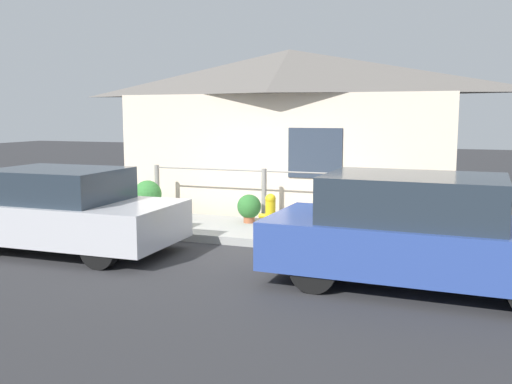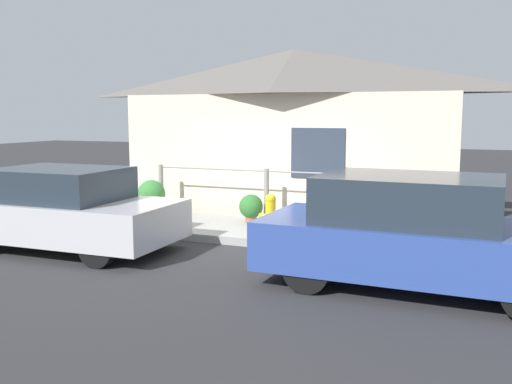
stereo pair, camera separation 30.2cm
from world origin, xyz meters
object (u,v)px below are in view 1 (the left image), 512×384
at_px(car_left, 65,211).
at_px(potted_plant_near_hydrant, 249,207).
at_px(potted_plant_by_fence, 148,195).
at_px(potted_plant_corner, 433,216).
at_px(fire_hydrant, 270,213).
at_px(car_right, 422,232).

distance_m(car_left, potted_plant_near_hydrant, 3.44).
relative_size(car_left, potted_plant_by_fence, 5.15).
distance_m(potted_plant_near_hydrant, potted_plant_corner, 3.39).
xyz_separation_m(fire_hydrant, potted_plant_near_hydrant, (-0.75, 0.93, -0.08)).
bearing_deg(fire_hydrant, car_left, -150.10).
distance_m(fire_hydrant, potted_plant_corner, 2.83).
bearing_deg(fire_hydrant, potted_plant_by_fence, 160.86).
xyz_separation_m(potted_plant_by_fence, potted_plant_corner, (5.71, -0.05, -0.08)).
bearing_deg(fire_hydrant, car_right, -32.76).
distance_m(car_right, potted_plant_near_hydrant, 4.29).
bearing_deg(potted_plant_near_hydrant, potted_plant_by_fence, 176.61).
bearing_deg(car_right, fire_hydrant, 149.00).
bearing_deg(potted_plant_near_hydrant, fire_hydrant, -51.10).
bearing_deg(car_right, car_left, -178.22).
height_order(car_right, potted_plant_by_fence, car_right).
distance_m(car_left, fire_hydrant, 3.41).
xyz_separation_m(car_right, potted_plant_corner, (-0.00, 2.72, -0.25)).
xyz_separation_m(car_left, potted_plant_near_hydrant, (2.21, 2.63, -0.22)).
relative_size(car_right, fire_hydrant, 5.68).
relative_size(potted_plant_near_hydrant, potted_plant_by_fence, 0.77).
bearing_deg(car_right, potted_plant_by_fence, 155.93).
relative_size(car_right, potted_plant_near_hydrant, 7.49).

